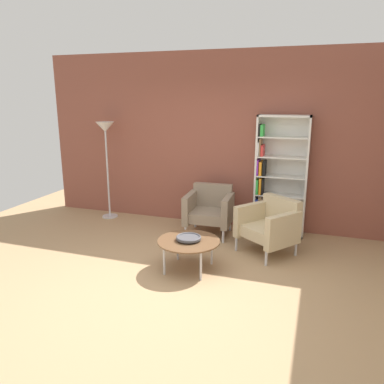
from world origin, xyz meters
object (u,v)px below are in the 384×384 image
object	(u,v)px
coffee_table_low	(189,242)
decorative_bowl	(189,238)
armchair_by_bookshelf	(270,225)
armchair_near_window	(210,209)
bookshelf_tall	(277,177)
floor_lamp_torchiere	(106,139)

from	to	relation	value
coffee_table_low	decorative_bowl	world-z (taller)	decorative_bowl
coffee_table_low	armchair_by_bookshelf	xyz separation A→B (m)	(0.91, 0.89, 0.04)
coffee_table_low	armchair_by_bookshelf	distance (m)	1.27
decorative_bowl	armchair_by_bookshelf	distance (m)	1.27
coffee_table_low	decorative_bowl	bearing A→B (deg)	-97.13
armchair_near_window	coffee_table_low	bearing A→B (deg)	-87.89
bookshelf_tall	floor_lamp_torchiere	size ratio (longest dim) A/B	1.09
armchair_near_window	floor_lamp_torchiere	bearing A→B (deg)	170.61
decorative_bowl	armchair_by_bookshelf	world-z (taller)	armchair_by_bookshelf
armchair_by_bookshelf	floor_lamp_torchiere	distance (m)	3.26
bookshelf_tall	armchair_near_window	xyz separation A→B (m)	(-1.00, -0.38, -0.52)
bookshelf_tall	decorative_bowl	size ratio (longest dim) A/B	5.94
armchair_by_bookshelf	armchair_near_window	bearing A→B (deg)	-167.57
decorative_bowl	armchair_near_window	distance (m)	1.36
bookshelf_tall	decorative_bowl	xyz separation A→B (m)	(-0.88, -1.74, -0.50)
bookshelf_tall	armchair_by_bookshelf	distance (m)	0.99
bookshelf_tall	armchair_near_window	size ratio (longest dim) A/B	2.44
armchair_near_window	floor_lamp_torchiere	world-z (taller)	floor_lamp_torchiere
coffee_table_low	armchair_near_window	bearing A→B (deg)	94.85
bookshelf_tall	armchair_near_window	bearing A→B (deg)	-159.30
coffee_table_low	floor_lamp_torchiere	distance (m)	2.85
floor_lamp_torchiere	armchair_by_bookshelf	bearing A→B (deg)	-13.05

